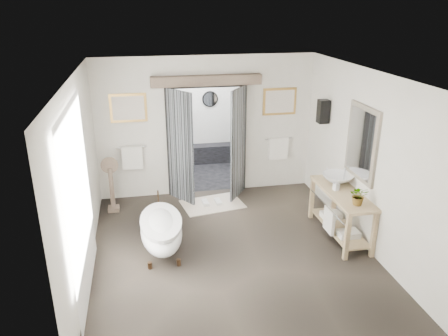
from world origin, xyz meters
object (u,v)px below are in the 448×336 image
Objects in this scene: clawfoot_tub at (161,230)px; rug at (212,204)px; basin at (338,179)px; vanity at (340,210)px.

rug is (1.11, 1.53, -0.36)m from clawfoot_tub.
vanity is at bearing -84.06° from basin.
clawfoot_tub is 3.07m from vanity.
clawfoot_tub is 1.27× the size of rug.
clawfoot_tub is at bearing 177.21° from vanity.
basin is (0.07, 0.33, 0.44)m from vanity.
clawfoot_tub is 3.19m from basin.
basin is at bearing 78.53° from vanity.
clawfoot_tub is at bearing -159.24° from basin.
rug is at bearing 54.01° from clawfoot_tub.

